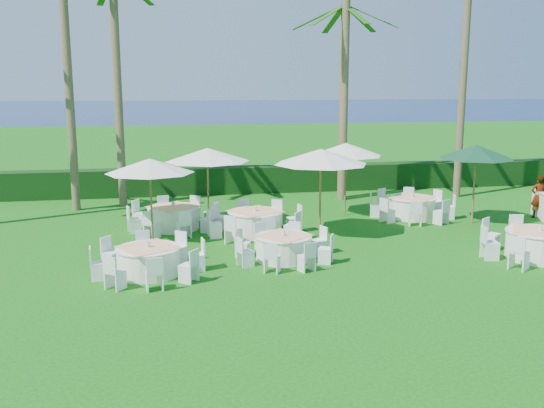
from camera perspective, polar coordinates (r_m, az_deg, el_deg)
The scene contains 20 objects.
ground at distance 16.56m, azimuth 4.29°, elevation -6.07°, with size 120.00×120.00×0.00m, color #0F510D.
hedge at distance 27.93m, azimuth -1.77°, elevation 2.34°, with size 34.00×1.00×1.20m, color black.
ocean at distance 117.48m, azimuth -8.20°, elevation 8.72°, with size 260.00×260.00×0.00m, color #061542.
banquet_table_a at distance 16.21m, azimuth -11.55°, elevation -5.20°, with size 2.97×2.97×0.90m.
banquet_table_b at distance 17.21m, azimuth 1.08°, elevation -4.08°, with size 2.76×2.76×0.86m.
banquet_table_c at distance 18.91m, azimuth 23.82°, elevation -3.46°, with size 3.28×3.28×0.98m.
banquet_table_d at distance 21.12m, azimuth -9.25°, elevation -1.23°, with size 3.13×3.13×0.95m.
banquet_table_e at distance 20.06m, azimuth -1.59°, elevation -1.72°, with size 3.19×3.19×0.96m.
banquet_table_f at distance 23.20m, azimuth 13.02°, elevation -0.26°, with size 3.07×3.07×0.94m.
umbrella_a at distance 19.39m, azimuth -11.43°, elevation 3.55°, with size 2.80×2.80×2.63m.
umbrella_b at distance 19.66m, azimuth 4.62°, elevation 4.47°, with size 3.08×3.08×2.86m.
umbrella_c at distance 21.46m, azimuth -6.10°, elevation 4.63°, with size 3.00×3.00×2.71m.
umbrella_d at distance 22.87m, azimuth 6.99°, elevation 5.12°, with size 2.71×2.71×2.76m.
umbrella_green at distance 22.56m, azimuth 18.68°, elevation 4.67°, with size 2.64×2.64×2.82m.
staff_person at distance 24.60m, azimuth 23.79°, elevation 0.63°, with size 0.58×0.38×1.60m, color gray.
palm_a at distance 24.79m, azimuth -18.71°, elevation 12.61°, with size 4.40×4.17×10.57m.
palm_b at distance 25.13m, azimuth -14.34°, elevation 11.12°, with size 4.37×4.25×9.12m.
palm_c at distance 25.98m, azimuth 6.95°, elevation 15.03°, with size 4.39×4.18×12.37m.
palm_d at distance 26.34m, azimuth 6.70°, elevation 10.31°, with size 4.17×4.40×8.16m.
palm_e at distance 27.69m, azimuth 17.59°, elevation 11.65°, with size 4.41×4.04×9.80m.
Camera 1 is at (-3.97, -15.31, 4.92)m, focal length 40.00 mm.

